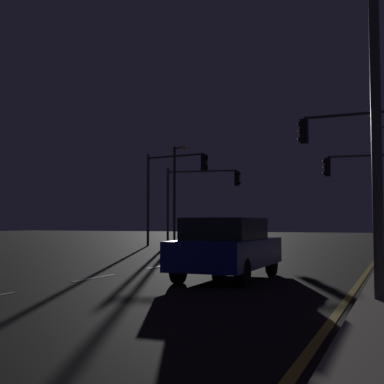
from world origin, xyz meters
The scene contains 9 objects.
ground_plane centered at (0.00, 17.50, 0.00)m, with size 112.00×112.00×0.00m, color black.
lane_markings_center centered at (0.00, 21.00, 0.01)m, with size 0.14×50.00×0.01m.
lane_edge_line centered at (6.47, 22.50, 0.01)m, with size 0.14×53.00×0.01m.
car centered at (3.28, 10.11, 0.82)m, with size 1.84×4.41×1.57m.
traffic_light_far_right centered at (5.76, 17.61, 4.10)m, with size 3.61×0.35×5.66m.
traffic_light_near_left centered at (-4.79, 28.82, 3.63)m, with size 4.93×0.94×5.07m.
traffic_light_overhead_east centered at (5.54, 24.68, 3.61)m, with size 3.40×0.50×4.94m.
traffic_light_mid_left centered at (-5.45, 25.87, 4.06)m, with size 4.33×0.87×5.74m.
street_lamp_median centered at (-7.41, 30.87, 4.17)m, with size 1.62×1.24×6.91m.
Camera 1 is at (7.47, -2.56, 1.45)m, focal length 48.16 mm.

